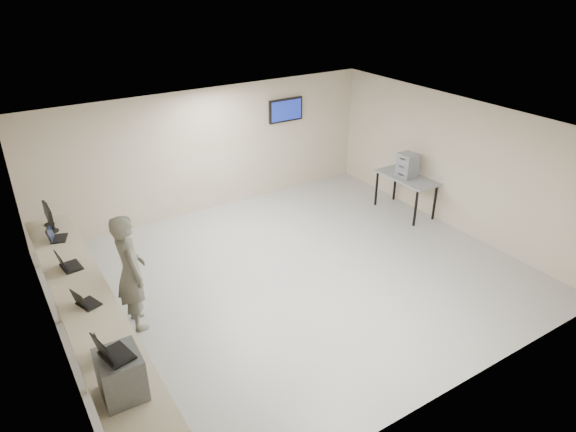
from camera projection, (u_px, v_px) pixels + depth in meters
room at (294, 205)px, 8.91m from camera, size 8.01×7.01×2.81m
workbench at (86, 301)px, 7.39m from camera, size 0.76×6.00×0.90m
equipment_box at (121, 375)px, 5.60m from camera, size 0.47×0.53×0.54m
laptop_on_box at (111, 352)px, 5.42m from camera, size 0.38×0.42×0.29m
laptop_0 at (108, 351)px, 6.23m from camera, size 0.32×0.37×0.28m
laptop_1 at (84, 302)px, 7.14m from camera, size 0.36×0.38×0.25m
laptop_2 at (67, 264)px, 8.00m from camera, size 0.34×0.40×0.29m
laptop_3 at (55, 236)px, 8.83m from camera, size 0.38×0.40×0.27m
monitor_near at (49, 217)px, 9.00m from camera, size 0.21×0.48×0.48m
monitor_far at (47, 212)px, 9.25m from camera, size 0.19×0.42×0.41m
soldier at (131, 272)px, 7.82m from camera, size 0.48×0.71×1.93m
side_table at (406, 180)px, 11.52m from camera, size 0.68×1.47×0.88m
storage_bins at (407, 165)px, 11.36m from camera, size 0.35×0.38×0.55m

